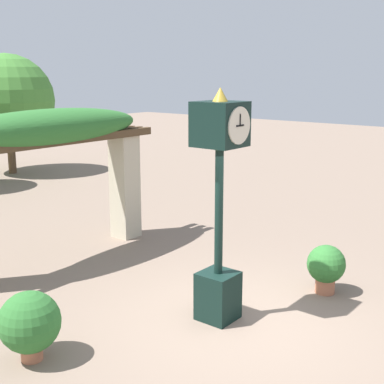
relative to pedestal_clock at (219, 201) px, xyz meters
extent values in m
plane|color=#7F6B5B|center=(0.13, -0.24, -1.83)|extent=(60.00, 60.00, 0.00)
cube|color=black|center=(0.00, 0.00, -1.47)|extent=(0.53, 0.53, 0.73)
cylinder|color=black|center=(0.00, 0.00, -0.17)|extent=(0.12, 0.12, 1.86)
cylinder|color=gold|center=(0.00, 0.00, 0.78)|extent=(0.20, 0.20, 0.04)
cube|color=black|center=(0.00, 0.00, 1.11)|extent=(0.63, 0.63, 0.63)
cylinder|color=beige|center=(0.00, -0.32, 1.11)|extent=(0.52, 0.02, 0.52)
cylinder|color=beige|center=(0.00, 0.33, 1.11)|extent=(0.52, 0.02, 0.52)
cube|color=black|center=(0.00, -0.34, 1.11)|extent=(0.18, 0.01, 0.02)
cube|color=black|center=(0.00, -0.34, 1.19)|extent=(0.02, 0.01, 0.16)
cone|color=gold|center=(0.00, 0.00, 1.52)|extent=(0.22, 0.22, 0.19)
cube|color=#BCB299|center=(2.07, 4.07, -0.68)|extent=(0.50, 0.50, 2.30)
cube|color=#4C3823|center=(0.13, 3.82, 0.54)|extent=(4.97, 0.13, 0.15)
cube|color=#4C3823|center=(0.13, 4.07, 0.54)|extent=(4.97, 0.13, 0.15)
cube|color=#4C3823|center=(0.13, 4.32, 0.54)|extent=(4.97, 0.13, 0.15)
ellipsoid|color=#2D6B2D|center=(0.13, 4.07, 0.79)|extent=(4.37, 1.10, 0.70)
cylinder|color=#B26B4C|center=(-2.47, 1.19, -1.72)|extent=(0.28, 0.28, 0.23)
sphere|color=#2D6B2D|center=(-2.47, 1.19, -1.30)|extent=(0.80, 0.80, 0.80)
cylinder|color=#B26B4C|center=(1.91, -0.85, -1.70)|extent=(0.33, 0.33, 0.27)
sphere|color=#2D6B2D|center=(1.91, -0.85, -1.32)|extent=(0.64, 0.64, 0.64)
cylinder|color=brown|center=(4.93, 12.89, -1.10)|extent=(0.28, 0.28, 1.46)
sphere|color=#427F33|center=(4.93, 12.89, 0.80)|extent=(3.34, 3.34, 3.34)
camera|label=1|loc=(-6.11, -4.36, 1.84)|focal=50.00mm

